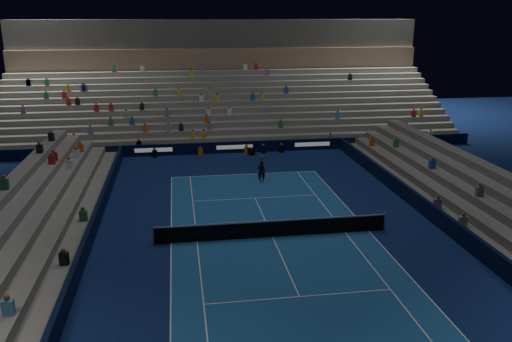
{
  "coord_description": "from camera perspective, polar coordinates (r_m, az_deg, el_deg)",
  "views": [
    {
      "loc": [
        -4.87,
        -25.88,
        11.63
      ],
      "look_at": [
        0.0,
        6.0,
        2.0
      ],
      "focal_mm": 36.69,
      "sensor_mm": 36.0,
      "label": 1
    }
  ],
  "objects": [
    {
      "name": "grandstand_east",
      "position": [
        33.32,
        24.75,
        -3.73
      ],
      "size": [
        5.0,
        37.0,
        2.5
      ],
      "color": "slate",
      "rests_on": "ground"
    },
    {
      "name": "grandstand_west",
      "position": [
        29.21,
        -24.66,
        -6.49
      ],
      "size": [
        5.0,
        37.0,
        2.5
      ],
      "color": "slate",
      "rests_on": "ground"
    },
    {
      "name": "tennis_player",
      "position": [
        37.76,
        0.59,
        -0.05
      ],
      "size": [
        0.61,
        0.43,
        1.59
      ],
      "primitive_type": "imported",
      "rotation": [
        0.0,
        0.0,
        3.06
      ],
      "color": "black",
      "rests_on": "ground"
    },
    {
      "name": "court_surface",
      "position": [
        28.79,
        1.82,
        -7.2
      ],
      "size": [
        10.97,
        23.77,
        0.01
      ],
      "primitive_type": "cube",
      "color": "#1A4E90",
      "rests_on": "ground"
    },
    {
      "name": "grandstand_main",
      "position": [
        54.63,
        -3.51,
        7.9
      ],
      "size": [
        44.0,
        15.2,
        11.2
      ],
      "color": "slate",
      "rests_on": "ground"
    },
    {
      "name": "ground",
      "position": [
        28.79,
        1.82,
        -7.21
      ],
      "size": [
        90.0,
        90.0,
        0.0
      ],
      "primitive_type": "plane",
      "color": "#0D1C4E",
      "rests_on": "ground"
    },
    {
      "name": "sponsor_barrier_west",
      "position": [
        28.58,
        -17.82,
        -7.14
      ],
      "size": [
        0.25,
        37.0,
        1.0
      ],
      "primitive_type": "cube",
      "color": "black",
      "rests_on": "ground"
    },
    {
      "name": "sponsor_barrier_far",
      "position": [
        46.02,
        -2.36,
        2.61
      ],
      "size": [
        44.0,
        0.25,
        1.0
      ],
      "primitive_type": "cube",
      "color": "black",
      "rests_on": "ground"
    },
    {
      "name": "sponsor_barrier_east",
      "position": [
        31.72,
        19.4,
        -4.91
      ],
      "size": [
        0.25,
        37.0,
        1.0
      ],
      "primitive_type": "cube",
      "color": "black",
      "rests_on": "ground"
    },
    {
      "name": "broadcast_camera",
      "position": [
        45.3,
        -0.5,
        2.15
      ],
      "size": [
        0.6,
        0.97,
        0.59
      ],
      "color": "black",
      "rests_on": "ground"
    },
    {
      "name": "tennis_net",
      "position": [
        28.59,
        1.83,
        -6.28
      ],
      "size": [
        12.9,
        0.1,
        1.1
      ],
      "color": "#B2B2B7",
      "rests_on": "ground"
    }
  ]
}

